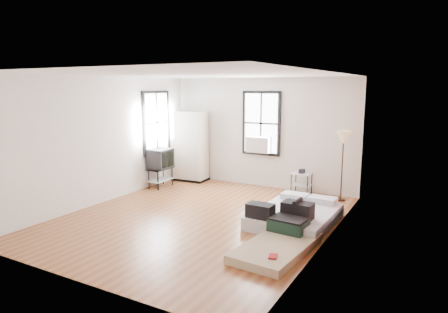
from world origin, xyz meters
The scene contains 8 objects.
ground centered at (0.00, 0.00, 0.00)m, with size 6.00×6.00×0.00m, color brown.
room_shell centered at (0.23, 0.36, 1.74)m, with size 5.02×6.02×2.80m.
mattress_main centered at (1.74, 0.65, 0.16)m, with size 1.43×1.91×0.60m.
mattress_bare centered at (1.94, -0.64, 0.11)m, with size 1.02×1.76×0.36m.
wardrobe centered at (-2.00, 2.65, 0.95)m, with size 1.00×0.61×1.91m.
side_table centered at (1.19, 2.72, 0.41)m, with size 0.47×0.38×0.61m.
floor_lamp centered at (2.15, 2.65, 1.37)m, with size 0.34×0.34×1.60m.
tv_stand centered at (-2.21, 1.62, 0.72)m, with size 0.50×0.71×1.00m.
Camera 1 is at (4.11, -6.39, 2.57)m, focal length 32.00 mm.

